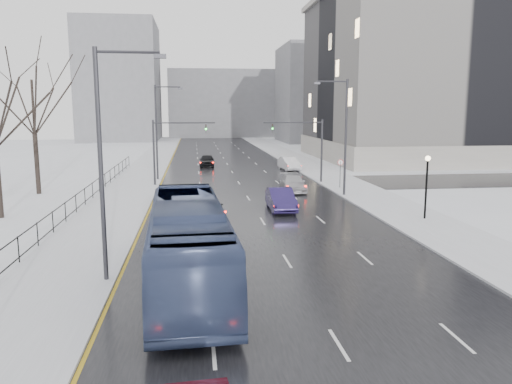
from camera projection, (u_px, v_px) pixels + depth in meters
name	position (u px, v px, depth m)	size (l,w,h in m)	color
road	(231.00, 170.00, 61.98)	(16.00, 150.00, 0.04)	black
cross_road	(240.00, 184.00, 50.23)	(130.00, 10.00, 0.04)	black
sidewalk_left	(145.00, 171.00, 60.70)	(5.00, 150.00, 0.16)	silver
sidewalk_right	(313.00, 169.00, 63.25)	(5.00, 150.00, 0.16)	silver
park_strip	(64.00, 172.00, 59.55)	(14.00, 150.00, 0.12)	white
tree_park_d	(1.00, 219.00, 34.37)	(8.75, 8.75, 12.50)	black
tree_park_e	(39.00, 195.00, 44.12)	(9.45, 9.45, 13.50)	black
iron_fence	(57.00, 217.00, 30.89)	(0.06, 70.00, 1.30)	black
streetlight_r_mid	(343.00, 132.00, 42.48)	(2.95, 0.25, 10.00)	#2D2D33
streetlight_l_near	(106.00, 154.00, 20.92)	(2.95, 0.25, 10.00)	#2D2D33
streetlight_l_far	(158.00, 127.00, 52.25)	(2.95, 0.25, 10.00)	#2D2D33
lamppost_r_mid	(427.00, 178.00, 33.47)	(0.36, 0.36, 4.28)	black
mast_signal_right	(312.00, 143.00, 50.45)	(6.10, 0.33, 6.50)	#2D2D33
mast_signal_left	(165.00, 144.00, 48.68)	(6.10, 0.33, 6.50)	#2D2D33
no_uturn_sign	(340.00, 165.00, 47.06)	(0.60, 0.06, 2.70)	#2D2D33
civic_building	(453.00, 85.00, 76.14)	(41.00, 31.00, 24.80)	gray
bldg_far_right	(332.00, 94.00, 117.43)	(24.00, 20.00, 22.00)	slate
bldg_far_left	(120.00, 82.00, 120.67)	(18.00, 22.00, 28.00)	slate
bldg_far_center	(224.00, 104.00, 139.33)	(30.00, 18.00, 18.00)	slate
bus	(188.00, 244.00, 21.05)	(3.09, 13.22, 3.68)	#394770
sedan_center_near	(209.00, 207.00, 34.80)	(1.76, 4.38, 1.49)	black
sedan_right_near	(281.00, 199.00, 37.19)	(1.75, 5.01, 1.65)	#22194B
sedan_right_far	(293.00, 183.00, 45.97)	(2.08, 5.12, 1.48)	#AAAAAE
sedan_center_far	(207.00, 160.00, 65.80)	(1.89, 4.70, 1.60)	black
sedan_right_distant	(289.00, 164.00, 61.90)	(1.72, 4.95, 1.63)	silver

